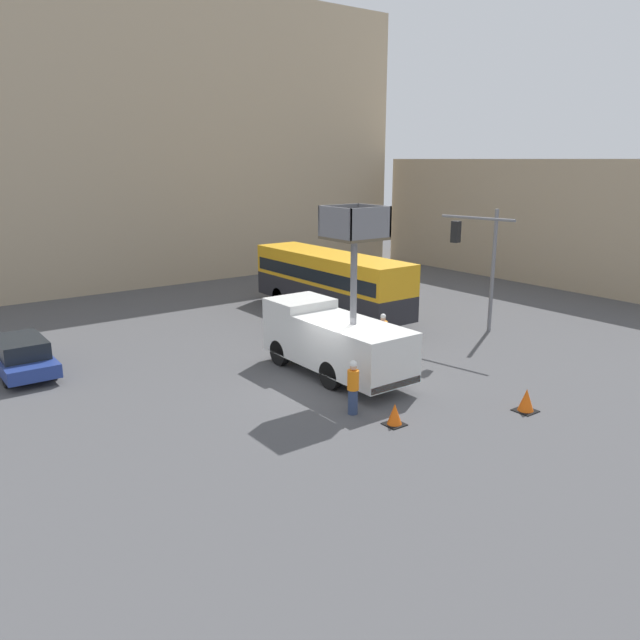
# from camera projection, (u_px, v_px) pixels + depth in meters

# --- Properties ---
(ground_plane) EXTENTS (120.00, 120.00, 0.00)m
(ground_plane) POSITION_uv_depth(u_px,v_px,m) (322.00, 389.00, 22.44)
(ground_plane) COLOR #4C4C4F
(building_backdrop_far) EXTENTS (44.00, 10.00, 18.67)m
(building_backdrop_far) POSITION_uv_depth(u_px,v_px,m) (82.00, 138.00, 40.44)
(building_backdrop_far) COLOR tan
(building_backdrop_far) RESTS_ON ground_plane
(building_backdrop_side) EXTENTS (10.00, 28.00, 8.03)m
(building_backdrop_side) POSITION_uv_depth(u_px,v_px,m) (585.00, 219.00, 42.67)
(building_backdrop_side) COLOR tan
(building_backdrop_side) RESTS_ON ground_plane
(utility_truck) EXTENTS (2.32, 6.69, 6.46)m
(utility_truck) POSITION_uv_depth(u_px,v_px,m) (334.00, 337.00, 23.51)
(utility_truck) COLOR silver
(utility_truck) RESTS_ON ground_plane
(city_bus) EXTENTS (2.59, 10.55, 3.22)m
(city_bus) POSITION_uv_depth(u_px,v_px,m) (331.00, 279.00, 32.92)
(city_bus) COLOR #232328
(city_bus) RESTS_ON ground_plane
(traffic_light_pole) EXTENTS (3.77, 3.52, 5.80)m
(traffic_light_pole) POSITION_uv_depth(u_px,v_px,m) (480.00, 252.00, 28.06)
(traffic_light_pole) COLOR slate
(traffic_light_pole) RESTS_ON ground_plane
(road_worker_near_truck) EXTENTS (0.38, 0.38, 1.82)m
(road_worker_near_truck) POSITION_uv_depth(u_px,v_px,m) (353.00, 387.00, 20.02)
(road_worker_near_truck) COLOR navy
(road_worker_near_truck) RESTS_ON ground_plane
(road_worker_directing) EXTENTS (0.38, 0.38, 1.78)m
(road_worker_directing) POSITION_uv_depth(u_px,v_px,m) (383.00, 334.00, 26.13)
(road_worker_directing) COLOR navy
(road_worker_directing) RESTS_ON ground_plane
(traffic_cone_near_truck) EXTENTS (0.61, 0.61, 0.70)m
(traffic_cone_near_truck) POSITION_uv_depth(u_px,v_px,m) (395.00, 415.00, 19.32)
(traffic_cone_near_truck) COLOR black
(traffic_cone_near_truck) RESTS_ON ground_plane
(traffic_cone_mid_road) EXTENTS (0.67, 0.67, 0.77)m
(traffic_cone_mid_road) POSITION_uv_depth(u_px,v_px,m) (526.00, 401.00, 20.35)
(traffic_cone_mid_road) COLOR black
(traffic_cone_mid_road) RESTS_ON ground_plane
(parked_car_curbside) EXTENTS (1.85, 4.78, 1.42)m
(parked_car_curbside) POSITION_uv_depth(u_px,v_px,m) (21.00, 355.00, 23.93)
(parked_car_curbside) COLOR navy
(parked_car_curbside) RESTS_ON ground_plane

